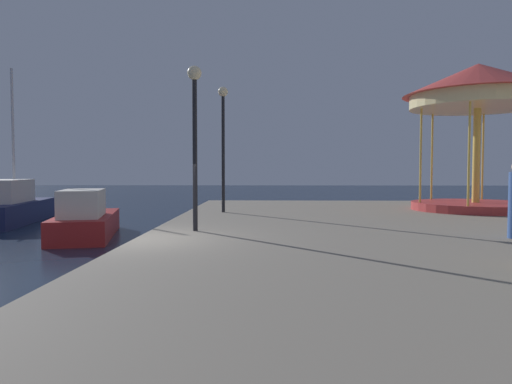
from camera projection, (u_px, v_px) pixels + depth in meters
The scene contains 7 objects.
ground_plane at pixel (136, 273), 10.68m from camera, with size 120.00×120.00×0.00m, color #162338.
quay_dock at pixel (479, 257), 10.46m from camera, with size 15.43×26.33×0.80m, color gray.
motorboat_red at pixel (85, 220), 16.28m from camera, with size 2.90×5.35×1.69m.
sailboat_navy at pixel (8, 207), 20.70m from camera, with size 3.23×6.99×6.92m.
carousel at pixel (478, 100), 17.81m from camera, with size 5.53×5.53×5.56m.
lamp_post_mid_promenade at pixel (195, 118), 11.79m from camera, with size 0.36×0.36×4.15m.
lamp_post_far_end at pixel (223, 127), 17.03m from camera, with size 0.36×0.36×4.55m.
Camera 1 is at (3.02, -10.50, 2.35)m, focal length 32.99 mm.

